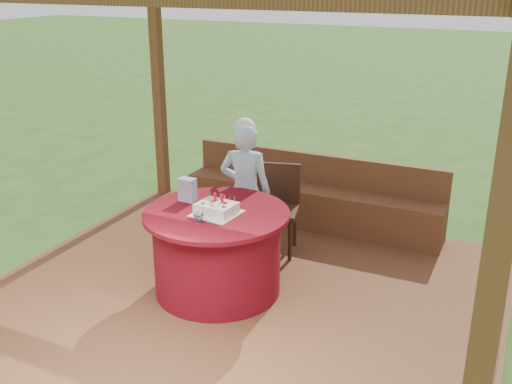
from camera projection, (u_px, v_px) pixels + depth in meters
ground at (244, 301)px, 5.55m from camera, size 60.00×60.00×0.00m
deck at (244, 296)px, 5.53m from camera, size 4.50×4.00×0.12m
pergola at (242, 35)px, 4.72m from camera, size 4.50×4.00×2.72m
bench at (311, 202)px, 6.88m from camera, size 3.00×0.42×0.80m
table at (217, 251)px, 5.38m from camera, size 1.30×1.30×0.78m
chair at (277, 203)px, 6.19m from camera, size 0.55×0.55×0.90m
elderly_woman at (245, 189)px, 5.94m from camera, size 0.57×0.44×1.45m
birthday_cake at (217, 208)px, 5.18m from camera, size 0.40×0.40×0.17m
gift_bag at (187, 190)px, 5.46m from camera, size 0.15×0.10×0.22m
drinking_glass at (199, 218)px, 5.00m from camera, size 0.10×0.10×0.08m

